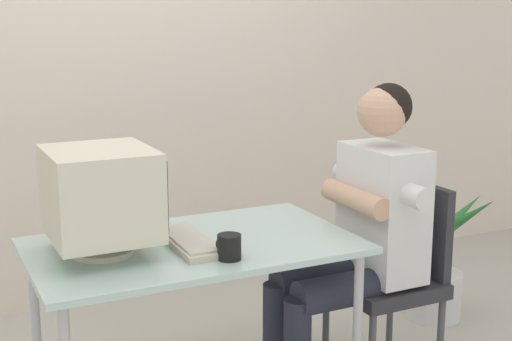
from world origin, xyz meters
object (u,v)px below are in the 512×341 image
object	(u,v)px
keyboard	(189,241)
office_chair	(396,269)
potted_plant	(436,262)
desk_mug	(229,247)
person_seated	(360,227)
desk	(194,259)
crt_monitor	(102,194)

from	to	relation	value
keyboard	office_chair	distance (m)	0.97
potted_plant	desk_mug	world-z (taller)	desk_mug
potted_plant	desk_mug	bearing A→B (deg)	-157.97
person_seated	potted_plant	distance (m)	0.92
keyboard	desk_mug	bearing A→B (deg)	-71.15
office_chair	desk_mug	bearing A→B (deg)	-167.55
keyboard	person_seated	xyz separation A→B (m)	(0.74, -0.01, -0.04)
desk	keyboard	bearing A→B (deg)	-136.31
desk_mug	keyboard	bearing A→B (deg)	108.85
crt_monitor	desk_mug	world-z (taller)	crt_monitor
office_chair	person_seated	distance (m)	0.29
person_seated	keyboard	bearing A→B (deg)	179.22
desk	person_seated	xyz separation A→B (m)	(0.72, -0.03, 0.04)
desk	desk_mug	distance (m)	0.25
keyboard	desk	bearing A→B (deg)	43.69
crt_monitor	potted_plant	size ratio (longest dim) A/B	0.52
crt_monitor	keyboard	bearing A→B (deg)	-8.05
person_seated	potted_plant	xyz separation A→B (m)	(0.74, 0.38, -0.39)
keyboard	desk_mug	xyz separation A→B (m)	(0.07, -0.20, 0.03)
crt_monitor	person_seated	world-z (taller)	person_seated
desk_mug	potted_plant	bearing A→B (deg)	22.03
keyboard	person_seated	distance (m)	0.74
potted_plant	crt_monitor	bearing A→B (deg)	-169.62
office_chair	desk_mug	distance (m)	0.93
crt_monitor	keyboard	size ratio (longest dim) A/B	0.95
potted_plant	desk_mug	distance (m)	1.59
office_chair	potted_plant	bearing A→B (deg)	34.89
office_chair	keyboard	bearing A→B (deg)	179.38
crt_monitor	desk_mug	distance (m)	0.48
person_seated	desk_mug	distance (m)	0.70
desk	keyboard	world-z (taller)	keyboard
office_chair	potted_plant	size ratio (longest dim) A/B	1.11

